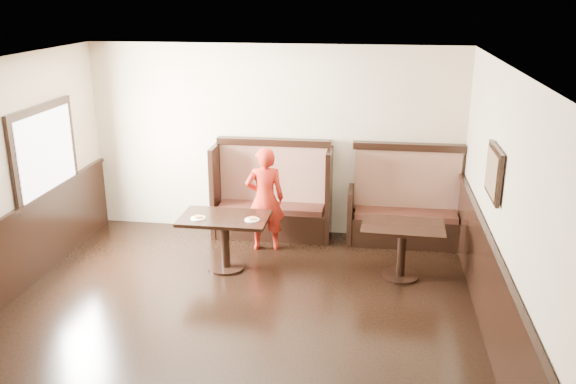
% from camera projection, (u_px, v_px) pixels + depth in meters
% --- Properties ---
extents(ground, '(7.00, 7.00, 0.00)m').
position_uv_depth(ground, '(218.00, 357.00, 6.12)').
color(ground, black).
rests_on(ground, ground).
extents(room_shell, '(7.00, 7.00, 7.00)m').
position_uv_depth(room_shell, '(194.00, 283.00, 6.22)').
color(room_shell, beige).
rests_on(room_shell, ground).
extents(booth_main, '(1.75, 0.72, 1.45)m').
position_uv_depth(booth_main, '(272.00, 201.00, 9.05)').
color(booth_main, black).
rests_on(booth_main, ground).
extents(booth_neighbor, '(1.65, 0.72, 1.45)m').
position_uv_depth(booth_neighbor, '(405.00, 211.00, 8.80)').
color(booth_neighbor, black).
rests_on(booth_neighbor, ground).
extents(table_main, '(1.15, 0.72, 0.73)m').
position_uv_depth(table_main, '(225.00, 229.00, 7.92)').
color(table_main, black).
rests_on(table_main, ground).
extents(table_neighbor, '(1.05, 0.71, 0.71)m').
position_uv_depth(table_neighbor, '(402.00, 238.00, 7.68)').
color(table_neighbor, black).
rests_on(table_neighbor, ground).
extents(child, '(0.61, 0.47, 1.49)m').
position_uv_depth(child, '(265.00, 199.00, 8.48)').
color(child, '#AF2112').
rests_on(child, ground).
extents(pizza_plate_left, '(0.19, 0.19, 0.04)m').
position_uv_depth(pizza_plate_left, '(198.00, 218.00, 7.80)').
color(pizza_plate_left, white).
rests_on(pizza_plate_left, table_main).
extents(pizza_plate_right, '(0.19, 0.19, 0.04)m').
position_uv_depth(pizza_plate_right, '(252.00, 219.00, 7.75)').
color(pizza_plate_right, white).
rests_on(pizza_plate_right, table_main).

